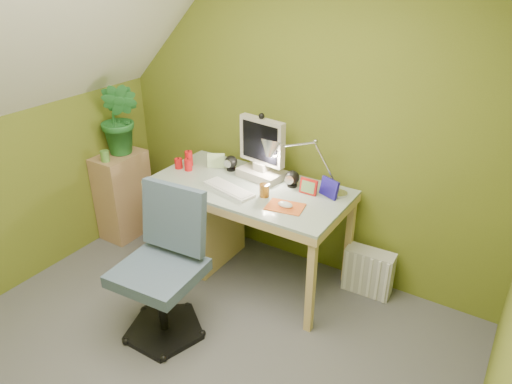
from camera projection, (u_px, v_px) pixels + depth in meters
The scene contains 20 objects.
floor at pixel (167, 384), 2.81m from camera, with size 3.20×3.20×0.01m, color #56565B.
wall_back at pixel (299, 119), 3.46m from camera, with size 3.20×0.01×2.40m, color olive.
desk at pixel (249, 231), 3.60m from camera, with size 1.45×0.72×0.78m, color tan, non-canonical shape.
monitor at pixel (262, 142), 3.43m from camera, with size 0.41×0.24×0.57m, color #B8B1A5, non-canonical shape.
speaker_left at pixel (231, 163), 3.65m from camera, with size 0.10×0.10×0.12m, color black, non-canonical shape.
speaker_right at pixel (292, 179), 3.39m from camera, with size 0.10×0.10×0.12m, color black, non-canonical shape.
keyboard at pixel (229, 189), 3.35m from camera, with size 0.42×0.13×0.02m, color white.
mousepad at pixel (285, 207), 3.14m from camera, with size 0.25×0.17×0.01m, color #D95C22.
mouse at pixel (285, 205), 3.13m from camera, with size 0.11×0.07×0.04m, color white.
amber_tumbler at pixel (264, 190), 3.26m from camera, with size 0.07×0.07×0.09m, color #965C15.
candle_cluster at pixel (186, 160), 3.69m from camera, with size 0.16×0.14×0.12m, color red, non-canonical shape.
photo_frame_red at pixel (308, 187), 3.29m from camera, with size 0.13×0.02×0.11m, color red.
photo_frame_blue at pixel (329, 188), 3.25m from camera, with size 0.15×0.02×0.13m, color navy.
photo_frame_green at pixel (216, 161), 3.69m from camera, with size 0.14×0.02×0.12m, color #B0D08F.
desk_lamp at pixel (318, 154), 3.21m from camera, with size 0.54×0.23×0.57m, color silver, non-canonical shape.
side_ledge at pixel (124, 195), 4.15m from camera, with size 0.28×0.44×0.76m, color #AC7E5A.
potted_plant at pixel (120, 119), 3.86m from camera, with size 0.34×0.27×0.62m, color #236B2D.
green_cup at pixel (105, 156), 3.83m from camera, with size 0.07×0.07×0.09m, color #5B993F.
task_chair at pixel (158, 270), 2.95m from camera, with size 0.57×0.57×1.03m, color #42556D, non-canonical shape.
radiator at pixel (368, 272), 3.49m from camera, with size 0.35×0.14×0.35m, color silver.
Camera 1 is at (1.51, -1.39, 2.29)m, focal length 33.00 mm.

